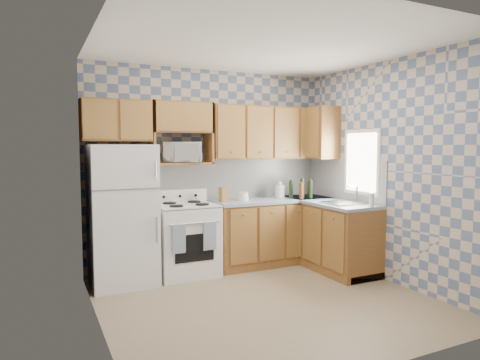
% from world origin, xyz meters
% --- Properties ---
extents(floor, '(3.40, 3.40, 0.00)m').
position_xyz_m(floor, '(0.00, 0.00, 0.00)').
color(floor, '#7E6B4D').
rests_on(floor, ground).
extents(back_wall, '(3.40, 0.02, 2.70)m').
position_xyz_m(back_wall, '(0.00, 1.60, 1.35)').
color(back_wall, slate).
rests_on(back_wall, ground).
extents(right_wall, '(0.02, 3.20, 2.70)m').
position_xyz_m(right_wall, '(1.70, 0.00, 1.35)').
color(right_wall, slate).
rests_on(right_wall, ground).
extents(backsplash_back, '(2.60, 0.02, 0.56)m').
position_xyz_m(backsplash_back, '(0.40, 1.59, 1.20)').
color(backsplash_back, silver).
rests_on(backsplash_back, back_wall).
extents(backsplash_right, '(0.02, 1.60, 0.56)m').
position_xyz_m(backsplash_right, '(1.69, 0.80, 1.20)').
color(backsplash_right, silver).
rests_on(backsplash_right, right_wall).
extents(refrigerator, '(0.75, 0.70, 1.68)m').
position_xyz_m(refrigerator, '(-1.27, 1.25, 0.84)').
color(refrigerator, white).
rests_on(refrigerator, floor).
extents(stove_body, '(0.76, 0.65, 0.90)m').
position_xyz_m(stove_body, '(-0.47, 1.28, 0.45)').
color(stove_body, white).
rests_on(stove_body, floor).
extents(cooktop, '(0.76, 0.65, 0.02)m').
position_xyz_m(cooktop, '(-0.47, 1.28, 0.91)').
color(cooktop, silver).
rests_on(cooktop, stove_body).
extents(backguard, '(0.76, 0.08, 0.17)m').
position_xyz_m(backguard, '(-0.47, 1.55, 1.00)').
color(backguard, white).
rests_on(backguard, cooktop).
extents(dish_towel_left, '(0.17, 0.02, 0.35)m').
position_xyz_m(dish_towel_left, '(-0.67, 0.93, 0.56)').
color(dish_towel_left, navy).
rests_on(dish_towel_left, stove_body).
extents(dish_towel_right, '(0.17, 0.02, 0.35)m').
position_xyz_m(dish_towel_right, '(-0.28, 0.93, 0.56)').
color(dish_towel_right, navy).
rests_on(dish_towel_right, stove_body).
extents(base_cabinets_back, '(1.75, 0.60, 0.88)m').
position_xyz_m(base_cabinets_back, '(0.82, 1.30, 0.44)').
color(base_cabinets_back, brown).
rests_on(base_cabinets_back, floor).
extents(base_cabinets_right, '(0.60, 1.60, 0.88)m').
position_xyz_m(base_cabinets_right, '(1.40, 0.80, 0.44)').
color(base_cabinets_right, brown).
rests_on(base_cabinets_right, floor).
extents(countertop_back, '(1.77, 0.63, 0.04)m').
position_xyz_m(countertop_back, '(0.82, 1.30, 0.90)').
color(countertop_back, slate).
rests_on(countertop_back, base_cabinets_back).
extents(countertop_right, '(0.63, 1.60, 0.04)m').
position_xyz_m(countertop_right, '(1.40, 0.80, 0.90)').
color(countertop_right, slate).
rests_on(countertop_right, base_cabinets_right).
extents(upper_cabinets_back, '(1.75, 0.33, 0.74)m').
position_xyz_m(upper_cabinets_back, '(0.82, 1.44, 1.85)').
color(upper_cabinets_back, brown).
rests_on(upper_cabinets_back, back_wall).
extents(upper_cabinets_fridge, '(0.82, 0.33, 0.50)m').
position_xyz_m(upper_cabinets_fridge, '(-1.29, 1.44, 1.97)').
color(upper_cabinets_fridge, brown).
rests_on(upper_cabinets_fridge, back_wall).
extents(upper_cabinets_right, '(0.33, 0.70, 0.74)m').
position_xyz_m(upper_cabinets_right, '(1.53, 1.25, 1.85)').
color(upper_cabinets_right, brown).
rests_on(upper_cabinets_right, right_wall).
extents(microwave_shelf, '(0.80, 0.33, 0.03)m').
position_xyz_m(microwave_shelf, '(-0.47, 1.44, 1.44)').
color(microwave_shelf, brown).
rests_on(microwave_shelf, back_wall).
extents(microwave, '(0.56, 0.47, 0.27)m').
position_xyz_m(microwave, '(-0.45, 1.42, 1.58)').
color(microwave, white).
rests_on(microwave, microwave_shelf).
extents(sink, '(0.48, 0.40, 0.03)m').
position_xyz_m(sink, '(1.40, 0.45, 0.93)').
color(sink, '#B7B7BC').
rests_on(sink, countertop_right).
extents(window, '(0.02, 0.66, 0.86)m').
position_xyz_m(window, '(1.69, 0.45, 1.45)').
color(window, white).
rests_on(window, right_wall).
extents(bottle_0, '(0.06, 0.06, 0.27)m').
position_xyz_m(bottle_0, '(1.23, 1.15, 1.06)').
color(bottle_0, black).
rests_on(bottle_0, countertop_back).
extents(bottle_1, '(0.06, 0.06, 0.25)m').
position_xyz_m(bottle_1, '(1.33, 1.09, 1.05)').
color(bottle_1, black).
rests_on(bottle_1, countertop_back).
extents(bottle_2, '(0.06, 0.06, 0.24)m').
position_xyz_m(bottle_2, '(1.38, 1.19, 1.04)').
color(bottle_2, '#642E15').
rests_on(bottle_2, countertop_back).
extents(bottle_3, '(0.06, 0.06, 0.22)m').
position_xyz_m(bottle_3, '(1.16, 1.07, 1.03)').
color(bottle_3, '#642E15').
rests_on(bottle_3, countertop_back).
extents(bottle_4, '(0.06, 0.06, 0.25)m').
position_xyz_m(bottle_4, '(1.08, 1.21, 1.04)').
color(bottle_4, black).
rests_on(bottle_4, countertop_back).
extents(knife_block, '(0.10, 0.10, 0.20)m').
position_xyz_m(knife_block, '(0.05, 1.27, 1.02)').
color(knife_block, brown).
rests_on(knife_block, countertop_back).
extents(electric_kettle, '(0.15, 0.15, 0.18)m').
position_xyz_m(electric_kettle, '(0.97, 1.33, 1.01)').
color(electric_kettle, white).
rests_on(electric_kettle, countertop_back).
extents(food_containers, '(0.17, 0.17, 0.11)m').
position_xyz_m(food_containers, '(0.35, 1.29, 0.98)').
color(food_containers, silver).
rests_on(food_containers, countertop_back).
extents(soap_bottle, '(0.06, 0.06, 0.17)m').
position_xyz_m(soap_bottle, '(1.50, 0.05, 1.01)').
color(soap_bottle, silver).
rests_on(soap_bottle, countertop_right).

